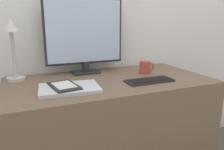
{
  "coord_description": "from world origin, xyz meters",
  "views": [
    {
      "loc": [
        -0.47,
        -0.93,
        1.09
      ],
      "look_at": [
        -0.03,
        0.12,
        0.8
      ],
      "focal_mm": 35.0,
      "sensor_mm": 36.0,
      "label": 1
    }
  ],
  "objects": [
    {
      "name": "ereader",
      "position": [
        -0.29,
        0.13,
        0.77
      ],
      "size": [
        0.15,
        0.21,
        0.01
      ],
      "color": "black",
      "rests_on": "laptop"
    },
    {
      "name": "monitor",
      "position": [
        -0.09,
        0.45,
        1.0
      ],
      "size": [
        0.51,
        0.11,
        0.49
      ],
      "color": "#262626",
      "rests_on": "desk"
    },
    {
      "name": "wall_back",
      "position": [
        0.0,
        0.58,
        1.2
      ],
      "size": [
        3.6,
        0.05,
        2.4
      ],
      "color": "silver",
      "rests_on": "ground_plane"
    },
    {
      "name": "coffee_mug",
      "position": [
        0.28,
        0.29,
        0.78
      ],
      "size": [
        0.11,
        0.07,
        0.09
      ],
      "color": "#B7473D",
      "rests_on": "desk"
    },
    {
      "name": "keyboard",
      "position": [
        0.2,
        0.11,
        0.75
      ],
      "size": [
        0.28,
        0.11,
        0.01
      ],
      "color": "#282828",
      "rests_on": "desk"
    },
    {
      "name": "laptop",
      "position": [
        -0.27,
        0.12,
        0.75
      ],
      "size": [
        0.32,
        0.24,
        0.02
      ],
      "color": "#BCBCC1",
      "rests_on": "desk"
    },
    {
      "name": "desk_lamp",
      "position": [
        -0.52,
        0.43,
        0.99
      ],
      "size": [
        0.11,
        0.11,
        0.36
      ],
      "color": "#BCB7AD",
      "rests_on": "desk"
    },
    {
      "name": "desk",
      "position": [
        0.0,
        0.24,
        0.37
      ],
      "size": [
        1.2,
        0.61,
        0.74
      ],
      "color": "brown",
      "rests_on": "ground_plane"
    }
  ]
}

